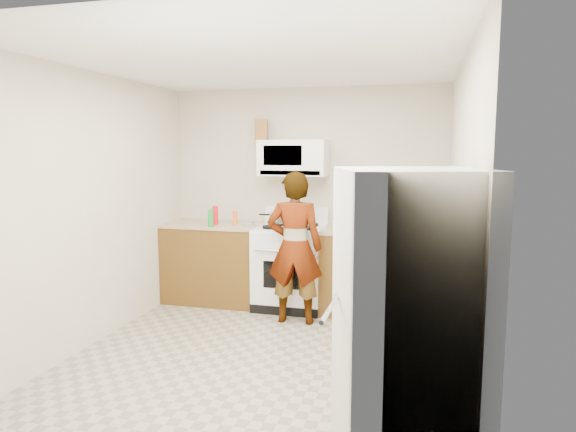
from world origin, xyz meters
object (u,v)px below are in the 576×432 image
(fridge, at_px, (407,332))
(kettle, at_px, (360,219))
(saucepan, at_px, (278,218))
(person, at_px, (295,248))
(gas_range, at_px, (291,265))
(microwave, at_px, (294,158))

(fridge, bearing_deg, kettle, 84.40)
(fridge, bearing_deg, saucepan, 100.40)
(person, bearing_deg, kettle, -137.41)
(gas_range, bearing_deg, kettle, 12.84)
(gas_range, height_order, fridge, fridge)
(kettle, bearing_deg, gas_range, -153.48)
(gas_range, height_order, microwave, microwave)
(gas_range, bearing_deg, microwave, 90.00)
(kettle, height_order, saucepan, kettle)
(kettle, distance_m, saucepan, 0.93)
(kettle, bearing_deg, fridge, -64.82)
(fridge, distance_m, kettle, 3.13)
(fridge, bearing_deg, person, 99.55)
(person, xyz_separation_m, saucepan, (-0.35, 0.58, 0.22))
(saucepan, bearing_deg, person, -59.09)
(kettle, bearing_deg, microwave, -163.02)
(microwave, bearing_deg, fridge, -65.53)
(person, relative_size, kettle, 8.77)
(person, bearing_deg, gas_range, -76.78)
(kettle, bearing_deg, saucepan, -161.52)
(gas_range, relative_size, fridge, 0.66)
(gas_range, distance_m, fridge, 3.22)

